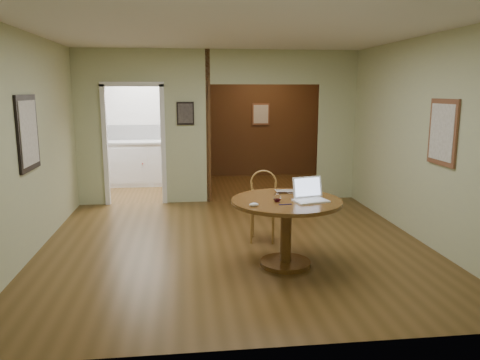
{
  "coord_description": "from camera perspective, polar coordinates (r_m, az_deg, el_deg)",
  "views": [
    {
      "loc": [
        -0.63,
        -5.82,
        2.0
      ],
      "look_at": [
        0.04,
        -0.2,
        0.91
      ],
      "focal_mm": 35.0,
      "sensor_mm": 36.0,
      "label": 1
    }
  ],
  "objects": [
    {
      "name": "floor",
      "position": [
        6.19,
        -0.61,
        -7.95
      ],
      "size": [
        5.0,
        5.0,
        0.0
      ],
      "primitive_type": "plane",
      "color": "#4C3515",
      "rests_on": "ground"
    },
    {
      "name": "room_shell",
      "position": [
        8.95,
        -5.81,
        6.28
      ],
      "size": [
        5.2,
        7.5,
        5.0
      ],
      "color": "silver",
      "rests_on": "ground"
    },
    {
      "name": "dining_table",
      "position": [
        5.37,
        5.66,
        -4.5
      ],
      "size": [
        1.25,
        1.25,
        0.78
      ],
      "rotation": [
        0.0,
        0.0,
        0.2
      ],
      "color": "brown",
      "rests_on": "ground"
    },
    {
      "name": "chair",
      "position": [
        6.31,
        2.82,
        -2.66
      ],
      "size": [
        0.48,
        0.48,
        0.94
      ],
      "rotation": [
        0.0,
        0.0,
        -0.23
      ],
      "color": "#A5823A",
      "rests_on": "ground"
    },
    {
      "name": "open_laptop",
      "position": [
        5.31,
        8.44,
        -1.75
      ],
      "size": [
        0.41,
        0.39,
        0.25
      ],
      "rotation": [
        0.0,
        0.0,
        0.24
      ],
      "color": "white",
      "rests_on": "dining_table"
    },
    {
      "name": "closed_laptop",
      "position": [
        5.64,
        6.23,
        -1.48
      ],
      "size": [
        0.35,
        0.23,
        0.03
      ],
      "primitive_type": "imported",
      "rotation": [
        0.0,
        0.0,
        -0.0
      ],
      "color": "silver",
      "rests_on": "dining_table"
    },
    {
      "name": "mouse",
      "position": [
        4.97,
        1.7,
        -3.02
      ],
      "size": [
        0.11,
        0.07,
        0.04
      ],
      "primitive_type": "ellipsoid",
      "rotation": [
        0.0,
        0.0,
        0.12
      ],
      "color": "white",
      "rests_on": "dining_table"
    },
    {
      "name": "wine_glass",
      "position": [
        5.19,
        4.56,
        -2.14
      ],
      "size": [
        0.09,
        0.09,
        0.1
      ],
      "primitive_type": null,
      "color": "white",
      "rests_on": "dining_table"
    },
    {
      "name": "pen",
      "position": [
        5.08,
        5.56,
        -2.98
      ],
      "size": [
        0.14,
        0.02,
        0.01
      ],
      "primitive_type": "cylinder",
      "rotation": [
        0.0,
        1.57,
        0.1
      ],
      "color": "#0C0F5A",
      "rests_on": "dining_table"
    },
    {
      "name": "kitchen_cabinet",
      "position": [
        10.16,
        -10.82,
        2.07
      ],
      "size": [
        2.06,
        0.6,
        0.94
      ],
      "color": "white",
      "rests_on": "ground"
    },
    {
      "name": "grocery_bag",
      "position": [
        10.07,
        -8.79,
        5.49
      ],
      "size": [
        0.31,
        0.28,
        0.26
      ],
      "primitive_type": "ellipsoid",
      "rotation": [
        0.0,
        0.0,
        -0.27
      ],
      "color": "beige",
      "rests_on": "kitchen_cabinet"
    }
  ]
}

